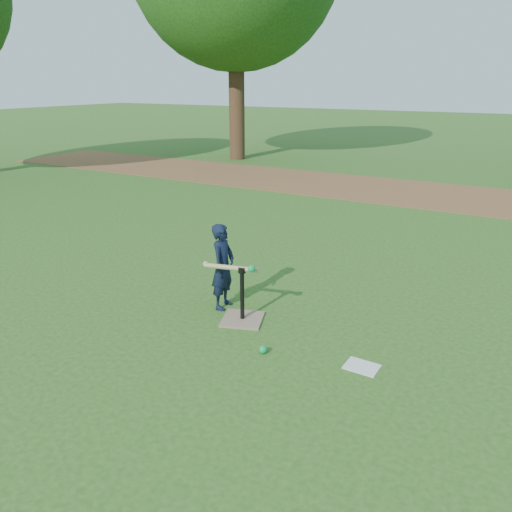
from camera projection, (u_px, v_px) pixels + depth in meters
The scene contains 7 objects.
ground at pixel (225, 315), 5.56m from camera, with size 80.00×80.00×0.00m, color #285116.
dirt_strip at pixel (399, 191), 11.70m from camera, with size 24.00×3.00×0.01m, color brown.
child at pixel (223, 267), 5.60m from camera, with size 0.36×0.24×0.99m, color black.
wiffle_ball_ground at pixel (263, 349), 4.77m from camera, with size 0.08×0.08×0.08m, color #0D9547.
clipboard at pixel (362, 367), 4.54m from camera, with size 0.30×0.23×0.01m, color silver.
batting_tee at pixel (242, 311), 5.40m from camera, with size 0.55×0.55×0.61m.
swing_action at pixel (233, 267), 5.26m from camera, with size 0.63×0.20×0.11m.
Camera 1 is at (2.78, -4.20, 2.48)m, focal length 35.00 mm.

